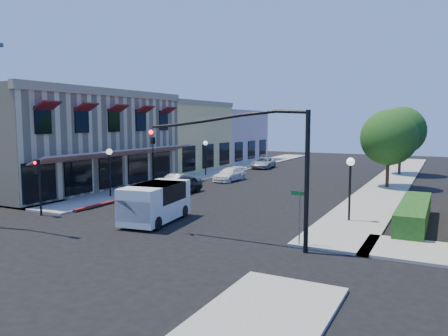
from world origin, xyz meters
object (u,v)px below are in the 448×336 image
at_px(street_name_sign, 300,209).
at_px(lamppost_left_near, 109,160).
at_px(parked_car_b, 175,182).
at_px(lamppost_right_far, 387,154).
at_px(parked_car_a, 183,185).
at_px(parked_car_c, 230,174).
at_px(street_tree_b, 401,131).
at_px(lamppost_left_far, 206,149).
at_px(white_van, 155,200).
at_px(parked_car_d, 263,163).
at_px(lamppost_right_near, 350,173).
at_px(secondary_signal, 38,177).
at_px(signal_mast_arm, 259,155).
at_px(street_tree_a, 389,138).

bearing_deg(street_name_sign, lamppost_left_near, 160.07).
height_order(lamppost_left_near, parked_car_b, lamppost_left_near).
bearing_deg(lamppost_right_far, parked_car_b, -143.19).
bearing_deg(parked_car_a, parked_car_c, 89.92).
relative_size(street_tree_b, street_name_sign, 2.81).
bearing_deg(street_tree_b, lamppost_left_far, -149.97).
bearing_deg(lamppost_right_far, street_tree_b, 87.85).
relative_size(lamppost_right_far, white_van, 0.72).
bearing_deg(parked_car_b, lamppost_left_far, 107.12).
xyz_separation_m(lamppost_left_near, parked_car_d, (2.30, 23.74, -2.10)).
bearing_deg(lamppost_right_near, street_name_sign, -99.78).
xyz_separation_m(street_tree_b, secondary_signal, (-16.80, -30.59, -2.23)).
bearing_deg(parked_car_c, lamppost_left_near, -103.60).
relative_size(white_van, parked_car_c, 1.20).
distance_m(street_name_sign, lamppost_right_near, 5.98).
bearing_deg(signal_mast_arm, parked_car_d, 111.74).
xyz_separation_m(signal_mast_arm, street_name_sign, (1.64, 0.70, -2.39)).
height_order(signal_mast_arm, parked_car_d, signal_mast_arm).
relative_size(signal_mast_arm, parked_car_b, 2.03).
relative_size(street_name_sign, lamppost_right_far, 0.70).
height_order(signal_mast_arm, street_name_sign, signal_mast_arm).
distance_m(street_tree_a, signal_mast_arm, 20.71).
height_order(street_tree_a, lamppost_left_near, street_tree_a).
bearing_deg(street_tree_a, parked_car_c, -171.63).
bearing_deg(signal_mast_arm, street_tree_b, 84.49).
height_order(signal_mast_arm, parked_car_b, signal_mast_arm).
height_order(lamppost_left_far, parked_car_a, lamppost_left_far).
relative_size(lamppost_left_near, white_van, 0.72).
bearing_deg(lamppost_left_far, lamppost_left_near, -90.00).
height_order(secondary_signal, parked_car_a, secondary_signal).
relative_size(street_tree_a, lamppost_right_far, 1.82).
distance_m(lamppost_left_near, white_van, 9.04).
relative_size(signal_mast_arm, lamppost_right_near, 2.24).
xyz_separation_m(lamppost_left_near, lamppost_right_far, (17.00, 16.00, 0.00)).
bearing_deg(street_tree_a, street_tree_b, 90.00).
relative_size(signal_mast_arm, white_van, 1.61).
relative_size(lamppost_right_near, parked_car_a, 0.92).
relative_size(street_tree_b, lamppost_left_near, 1.97).
bearing_deg(white_van, parked_car_c, 102.76).
xyz_separation_m(lamppost_right_far, parked_car_a, (-13.30, -12.00, -2.08)).
bearing_deg(street_tree_a, lamppost_left_near, -141.02).
distance_m(street_name_sign, lamppost_right_far, 21.85).
bearing_deg(lamppost_left_near, parked_car_d, 84.47).
xyz_separation_m(lamppost_right_near, parked_car_d, (-14.70, 23.74, -2.10)).
bearing_deg(parked_car_b, parked_car_a, -32.76).
bearing_deg(street_tree_b, parked_car_d, -179.00).
height_order(street_tree_b, parked_car_b, street_tree_b).
distance_m(lamppost_left_near, lamppost_left_far, 14.00).
height_order(street_tree_b, lamppost_left_near, street_tree_b).
xyz_separation_m(street_tree_a, street_name_sign, (-1.30, -19.80, -2.50)).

